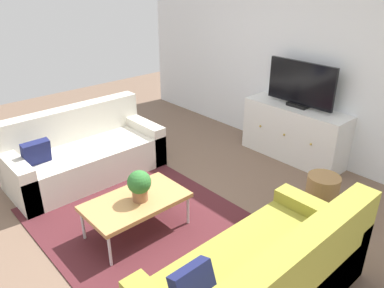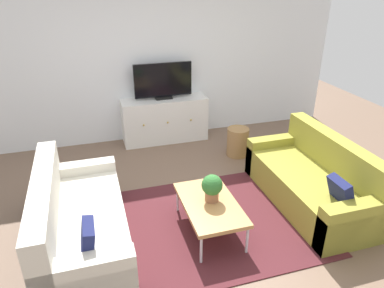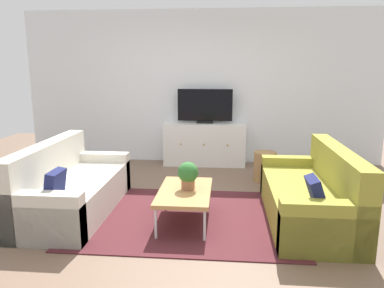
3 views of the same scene
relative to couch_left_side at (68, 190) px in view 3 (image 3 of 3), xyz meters
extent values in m
plane|color=brown|center=(1.44, 0.10, -0.28)|extent=(10.00, 10.00, 0.00)
cube|color=white|center=(1.44, 2.65, 1.07)|extent=(6.40, 0.12, 2.70)
cube|color=#4C1E23|center=(1.44, -0.05, -0.27)|extent=(2.50, 1.90, 0.01)
cube|color=beige|center=(0.09, 0.00, -0.07)|extent=(0.85, 1.86, 0.42)
cube|color=beige|center=(-0.24, 0.00, 0.14)|extent=(0.20, 1.86, 0.84)
cube|color=beige|center=(0.09, 0.85, -0.01)|extent=(0.85, 0.18, 0.54)
cube|color=beige|center=(0.09, -0.84, -0.01)|extent=(0.85, 0.18, 0.54)
cube|color=#191E4C|center=(0.14, -0.60, 0.26)|extent=(0.15, 0.30, 0.31)
cube|color=olive|center=(2.79, 0.00, -0.07)|extent=(0.85, 1.86, 0.42)
cube|color=olive|center=(3.11, 0.00, 0.14)|extent=(0.20, 1.86, 0.84)
cube|color=olive|center=(2.79, 0.85, -0.01)|extent=(0.85, 0.18, 0.54)
cube|color=olive|center=(2.79, -0.84, -0.01)|extent=(0.85, 0.18, 0.54)
cube|color=#191E4C|center=(2.74, -0.60, 0.26)|extent=(0.20, 0.30, 0.32)
cube|color=#B7844C|center=(1.42, -0.16, 0.08)|extent=(0.57, 0.99, 0.04)
cylinder|color=silver|center=(1.18, -0.62, -0.11)|extent=(0.03, 0.03, 0.33)
cylinder|color=silver|center=(1.67, -0.62, -0.11)|extent=(0.03, 0.03, 0.33)
cylinder|color=silver|center=(1.18, 0.29, -0.11)|extent=(0.03, 0.03, 0.33)
cylinder|color=silver|center=(1.67, 0.29, -0.11)|extent=(0.03, 0.03, 0.33)
cylinder|color=#936042|center=(1.46, -0.13, 0.15)|extent=(0.15, 0.15, 0.11)
sphere|color=#2D6B2D|center=(1.46, -0.13, 0.30)|extent=(0.23, 0.23, 0.23)
cube|color=white|center=(1.50, 2.37, 0.09)|extent=(1.43, 0.44, 0.75)
sphere|color=#B79338|center=(1.10, 2.14, 0.13)|extent=(0.03, 0.03, 0.03)
sphere|color=#B79338|center=(1.50, 2.14, 0.13)|extent=(0.03, 0.03, 0.03)
sphere|color=#B79338|center=(1.90, 2.14, 0.13)|extent=(0.03, 0.03, 0.03)
cube|color=black|center=(1.50, 2.39, 0.49)|extent=(0.28, 0.16, 0.04)
cube|color=black|center=(1.50, 2.39, 0.78)|extent=(0.96, 0.04, 0.55)
cylinder|color=#9E7547|center=(2.47, 1.48, -0.05)|extent=(0.34, 0.34, 0.45)
camera|label=1|loc=(4.06, -1.80, 2.13)|focal=35.14mm
camera|label=2|loc=(0.30, -3.19, 2.34)|focal=33.32mm
camera|label=3|loc=(1.86, -4.07, 1.45)|focal=34.69mm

